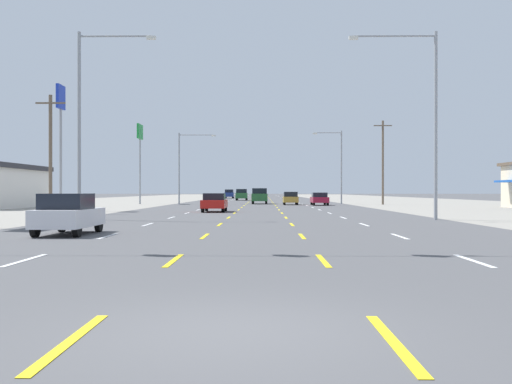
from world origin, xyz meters
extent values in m
plane|color=#4C4C4F|center=(0.00, 66.00, 0.00)|extent=(572.00, 572.00, 0.00)
cube|color=gray|center=(-24.75, 66.00, 0.00)|extent=(28.00, 440.00, 0.01)
cube|color=gray|center=(24.75, 66.00, 0.00)|extent=(28.00, 440.00, 0.01)
cube|color=white|center=(-5.25, 7.00, 0.01)|extent=(0.14, 2.60, 0.01)
cube|color=white|center=(-5.25, 14.50, 0.01)|extent=(0.14, 2.60, 0.01)
cube|color=white|center=(-5.25, 22.00, 0.01)|extent=(0.14, 2.60, 0.01)
cube|color=white|center=(-5.25, 29.50, 0.01)|extent=(0.14, 2.60, 0.01)
cube|color=white|center=(-5.25, 37.00, 0.01)|extent=(0.14, 2.60, 0.01)
cube|color=white|center=(-5.25, 44.50, 0.01)|extent=(0.14, 2.60, 0.01)
cube|color=white|center=(-5.25, 52.00, 0.01)|extent=(0.14, 2.60, 0.01)
cube|color=white|center=(-5.25, 59.50, 0.01)|extent=(0.14, 2.60, 0.01)
cube|color=white|center=(-5.25, 67.00, 0.01)|extent=(0.14, 2.60, 0.01)
cube|color=white|center=(-5.25, 74.50, 0.01)|extent=(0.14, 2.60, 0.01)
cube|color=white|center=(-5.25, 82.00, 0.01)|extent=(0.14, 2.60, 0.01)
cube|color=white|center=(-5.25, 89.50, 0.01)|extent=(0.14, 2.60, 0.01)
cube|color=white|center=(-5.25, 97.00, 0.01)|extent=(0.14, 2.60, 0.01)
cube|color=white|center=(-5.25, 104.50, 0.01)|extent=(0.14, 2.60, 0.01)
cube|color=white|center=(-5.25, 112.00, 0.01)|extent=(0.14, 2.60, 0.01)
cube|color=white|center=(-5.25, 119.50, 0.01)|extent=(0.14, 2.60, 0.01)
cube|color=white|center=(-5.25, 127.00, 0.01)|extent=(0.14, 2.60, 0.01)
cube|color=white|center=(-5.25, 134.50, 0.01)|extent=(0.14, 2.60, 0.01)
cube|color=white|center=(-5.25, 142.00, 0.01)|extent=(0.14, 2.60, 0.01)
cube|color=white|center=(-5.25, 149.50, 0.01)|extent=(0.14, 2.60, 0.01)
cube|color=white|center=(-5.25, 157.00, 0.01)|extent=(0.14, 2.60, 0.01)
cube|color=white|center=(-5.25, 164.50, 0.01)|extent=(0.14, 2.60, 0.01)
cube|color=white|center=(-5.25, 172.00, 0.01)|extent=(0.14, 2.60, 0.01)
cube|color=white|center=(-5.25, 179.50, 0.01)|extent=(0.14, 2.60, 0.01)
cube|color=white|center=(-5.25, 187.00, 0.01)|extent=(0.14, 2.60, 0.01)
cube|color=white|center=(-5.25, 194.50, 0.01)|extent=(0.14, 2.60, 0.01)
cube|color=white|center=(-5.25, 202.00, 0.01)|extent=(0.14, 2.60, 0.01)
cube|color=white|center=(-5.25, 209.50, 0.01)|extent=(0.14, 2.60, 0.01)
cube|color=white|center=(-5.25, 217.00, 0.01)|extent=(0.14, 2.60, 0.01)
cube|color=yellow|center=(-1.75, -0.50, 0.01)|extent=(0.14, 2.60, 0.01)
cube|color=yellow|center=(-1.75, 7.00, 0.01)|extent=(0.14, 2.60, 0.01)
cube|color=yellow|center=(-1.75, 14.50, 0.01)|extent=(0.14, 2.60, 0.01)
cube|color=yellow|center=(-1.75, 22.00, 0.01)|extent=(0.14, 2.60, 0.01)
cube|color=yellow|center=(-1.75, 29.50, 0.01)|extent=(0.14, 2.60, 0.01)
cube|color=yellow|center=(-1.75, 37.00, 0.01)|extent=(0.14, 2.60, 0.01)
cube|color=yellow|center=(-1.75, 44.50, 0.01)|extent=(0.14, 2.60, 0.01)
cube|color=yellow|center=(-1.75, 52.00, 0.01)|extent=(0.14, 2.60, 0.01)
cube|color=yellow|center=(-1.75, 59.50, 0.01)|extent=(0.14, 2.60, 0.01)
cube|color=yellow|center=(-1.75, 67.00, 0.01)|extent=(0.14, 2.60, 0.01)
cube|color=yellow|center=(-1.75, 74.50, 0.01)|extent=(0.14, 2.60, 0.01)
cube|color=yellow|center=(-1.75, 82.00, 0.01)|extent=(0.14, 2.60, 0.01)
cube|color=yellow|center=(-1.75, 89.50, 0.01)|extent=(0.14, 2.60, 0.01)
cube|color=yellow|center=(-1.75, 97.00, 0.01)|extent=(0.14, 2.60, 0.01)
cube|color=yellow|center=(-1.75, 104.50, 0.01)|extent=(0.14, 2.60, 0.01)
cube|color=yellow|center=(-1.75, 112.00, 0.01)|extent=(0.14, 2.60, 0.01)
cube|color=yellow|center=(-1.75, 119.50, 0.01)|extent=(0.14, 2.60, 0.01)
cube|color=yellow|center=(-1.75, 127.00, 0.01)|extent=(0.14, 2.60, 0.01)
cube|color=yellow|center=(-1.75, 134.50, 0.01)|extent=(0.14, 2.60, 0.01)
cube|color=yellow|center=(-1.75, 142.00, 0.01)|extent=(0.14, 2.60, 0.01)
cube|color=yellow|center=(-1.75, 149.50, 0.01)|extent=(0.14, 2.60, 0.01)
cube|color=yellow|center=(-1.75, 157.00, 0.01)|extent=(0.14, 2.60, 0.01)
cube|color=yellow|center=(-1.75, 164.50, 0.01)|extent=(0.14, 2.60, 0.01)
cube|color=yellow|center=(-1.75, 172.00, 0.01)|extent=(0.14, 2.60, 0.01)
cube|color=yellow|center=(-1.75, 179.50, 0.01)|extent=(0.14, 2.60, 0.01)
cube|color=yellow|center=(-1.75, 187.00, 0.01)|extent=(0.14, 2.60, 0.01)
cube|color=yellow|center=(-1.75, 194.50, 0.01)|extent=(0.14, 2.60, 0.01)
cube|color=yellow|center=(-1.75, 202.00, 0.01)|extent=(0.14, 2.60, 0.01)
cube|color=yellow|center=(-1.75, 209.50, 0.01)|extent=(0.14, 2.60, 0.01)
cube|color=yellow|center=(-1.75, 217.00, 0.01)|extent=(0.14, 2.60, 0.01)
cube|color=yellow|center=(1.75, -0.50, 0.01)|extent=(0.14, 2.60, 0.01)
cube|color=yellow|center=(1.75, 7.00, 0.01)|extent=(0.14, 2.60, 0.01)
cube|color=yellow|center=(1.75, 14.50, 0.01)|extent=(0.14, 2.60, 0.01)
cube|color=yellow|center=(1.75, 22.00, 0.01)|extent=(0.14, 2.60, 0.01)
cube|color=yellow|center=(1.75, 29.50, 0.01)|extent=(0.14, 2.60, 0.01)
cube|color=yellow|center=(1.75, 37.00, 0.01)|extent=(0.14, 2.60, 0.01)
cube|color=yellow|center=(1.75, 44.50, 0.01)|extent=(0.14, 2.60, 0.01)
cube|color=yellow|center=(1.75, 52.00, 0.01)|extent=(0.14, 2.60, 0.01)
cube|color=yellow|center=(1.75, 59.50, 0.01)|extent=(0.14, 2.60, 0.01)
cube|color=yellow|center=(1.75, 67.00, 0.01)|extent=(0.14, 2.60, 0.01)
cube|color=yellow|center=(1.75, 74.50, 0.01)|extent=(0.14, 2.60, 0.01)
cube|color=yellow|center=(1.75, 82.00, 0.01)|extent=(0.14, 2.60, 0.01)
cube|color=yellow|center=(1.75, 89.50, 0.01)|extent=(0.14, 2.60, 0.01)
cube|color=yellow|center=(1.75, 97.00, 0.01)|extent=(0.14, 2.60, 0.01)
cube|color=yellow|center=(1.75, 104.50, 0.01)|extent=(0.14, 2.60, 0.01)
cube|color=yellow|center=(1.75, 112.00, 0.01)|extent=(0.14, 2.60, 0.01)
cube|color=yellow|center=(1.75, 119.50, 0.01)|extent=(0.14, 2.60, 0.01)
cube|color=yellow|center=(1.75, 127.00, 0.01)|extent=(0.14, 2.60, 0.01)
cube|color=yellow|center=(1.75, 134.50, 0.01)|extent=(0.14, 2.60, 0.01)
cube|color=yellow|center=(1.75, 142.00, 0.01)|extent=(0.14, 2.60, 0.01)
cube|color=yellow|center=(1.75, 149.50, 0.01)|extent=(0.14, 2.60, 0.01)
cube|color=yellow|center=(1.75, 157.00, 0.01)|extent=(0.14, 2.60, 0.01)
cube|color=yellow|center=(1.75, 164.50, 0.01)|extent=(0.14, 2.60, 0.01)
cube|color=yellow|center=(1.75, 172.00, 0.01)|extent=(0.14, 2.60, 0.01)
cube|color=yellow|center=(1.75, 179.50, 0.01)|extent=(0.14, 2.60, 0.01)
cube|color=yellow|center=(1.75, 187.00, 0.01)|extent=(0.14, 2.60, 0.01)
cube|color=yellow|center=(1.75, 194.50, 0.01)|extent=(0.14, 2.60, 0.01)
cube|color=yellow|center=(1.75, 202.00, 0.01)|extent=(0.14, 2.60, 0.01)
cube|color=yellow|center=(1.75, 209.50, 0.01)|extent=(0.14, 2.60, 0.01)
cube|color=yellow|center=(1.75, 217.00, 0.01)|extent=(0.14, 2.60, 0.01)
cube|color=white|center=(5.25, 7.00, 0.01)|extent=(0.14, 2.60, 0.01)
cube|color=white|center=(5.25, 14.50, 0.01)|extent=(0.14, 2.60, 0.01)
cube|color=white|center=(5.25, 22.00, 0.01)|extent=(0.14, 2.60, 0.01)
cube|color=white|center=(5.25, 29.50, 0.01)|extent=(0.14, 2.60, 0.01)
cube|color=white|center=(5.25, 37.00, 0.01)|extent=(0.14, 2.60, 0.01)
cube|color=white|center=(5.25, 44.50, 0.01)|extent=(0.14, 2.60, 0.01)
cube|color=white|center=(5.25, 52.00, 0.01)|extent=(0.14, 2.60, 0.01)
cube|color=white|center=(5.25, 59.50, 0.01)|extent=(0.14, 2.60, 0.01)
cube|color=white|center=(5.25, 67.00, 0.01)|extent=(0.14, 2.60, 0.01)
cube|color=white|center=(5.25, 74.50, 0.01)|extent=(0.14, 2.60, 0.01)
cube|color=white|center=(5.25, 82.00, 0.01)|extent=(0.14, 2.60, 0.01)
cube|color=white|center=(5.25, 89.50, 0.01)|extent=(0.14, 2.60, 0.01)
cube|color=white|center=(5.25, 97.00, 0.01)|extent=(0.14, 2.60, 0.01)
cube|color=white|center=(5.25, 104.50, 0.01)|extent=(0.14, 2.60, 0.01)
cube|color=white|center=(5.25, 112.00, 0.01)|extent=(0.14, 2.60, 0.01)
cube|color=white|center=(5.25, 119.50, 0.01)|extent=(0.14, 2.60, 0.01)
cube|color=white|center=(5.25, 127.00, 0.01)|extent=(0.14, 2.60, 0.01)
cube|color=white|center=(5.25, 134.50, 0.01)|extent=(0.14, 2.60, 0.01)
cube|color=white|center=(5.25, 142.00, 0.01)|extent=(0.14, 2.60, 0.01)
cube|color=white|center=(5.25, 149.50, 0.01)|extent=(0.14, 2.60, 0.01)
cube|color=white|center=(5.25, 157.00, 0.01)|extent=(0.14, 2.60, 0.01)
cube|color=white|center=(5.25, 164.50, 0.01)|extent=(0.14, 2.60, 0.01)
cube|color=white|center=(5.25, 172.00, 0.01)|extent=(0.14, 2.60, 0.01)
cube|color=white|center=(5.25, 179.50, 0.01)|extent=(0.14, 2.60, 0.01)
cube|color=white|center=(5.25, 187.00, 0.01)|extent=(0.14, 2.60, 0.01)
cube|color=white|center=(5.25, 194.50, 0.01)|extent=(0.14, 2.60, 0.01)
cube|color=white|center=(5.25, 202.00, 0.01)|extent=(0.14, 2.60, 0.01)
cube|color=white|center=(5.25, 209.50, 0.01)|extent=(0.14, 2.60, 0.01)
cube|color=white|center=(5.25, 217.00, 0.01)|extent=(0.14, 2.60, 0.01)
cube|color=silver|center=(-6.95, 15.38, 0.63)|extent=(1.72, 3.90, 0.66)
cube|color=black|center=(-6.95, 15.13, 1.25)|extent=(1.58, 1.90, 0.58)
cylinder|color=black|center=(-7.69, 16.78, 0.30)|extent=(0.20, 0.60, 0.60)
cylinder|color=black|center=(-6.21, 16.78, 0.30)|extent=(0.20, 0.60, 0.60)
cylinder|color=black|center=(-7.69, 13.98, 0.30)|extent=(0.20, 0.60, 0.60)
cylinder|color=black|center=(-6.21, 13.98, 0.30)|extent=(0.20, 0.60, 0.60)
cube|color=red|center=(-3.44, 39.72, 0.63)|extent=(1.80, 4.50, 0.62)
cube|color=black|center=(-3.44, 39.62, 1.20)|extent=(1.62, 2.10, 0.52)
cylinder|color=black|center=(-4.21, 41.27, 0.32)|extent=(0.22, 0.64, 0.64)
cylinder|color=black|center=(-2.67, 41.27, 0.32)|extent=(0.22, 0.64, 0.64)
cylinder|color=black|center=(-4.21, 38.17, 0.32)|extent=(0.22, 0.64, 0.64)
cylinder|color=black|center=(-2.67, 38.17, 0.32)|extent=(0.22, 0.64, 0.64)
cube|color=maroon|center=(6.81, 61.37, 0.63)|extent=(1.80, 4.50, 0.62)
cube|color=black|center=(6.81, 61.27, 1.20)|extent=(1.62, 2.10, 0.52)
cylinder|color=black|center=(6.04, 62.92, 0.32)|extent=(0.22, 0.64, 0.64)
cylinder|color=black|center=(7.58, 62.92, 0.32)|extent=(0.22, 0.64, 0.64)
cylinder|color=black|center=(6.04, 59.82, 0.32)|extent=(0.22, 0.64, 0.64)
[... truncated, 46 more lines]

